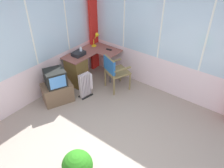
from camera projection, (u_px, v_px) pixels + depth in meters
name	position (u px, v px, depth m)	size (l,w,h in m)	color
ground	(112.00, 160.00, 3.86)	(5.66, 5.78, 0.06)	gray
north_window_panel	(13.00, 52.00, 4.32)	(4.66, 0.07, 2.61)	silver
east_window_panel	(181.00, 44.00, 4.64)	(0.07, 4.78, 2.61)	silver
curtain_corner	(94.00, 24.00, 5.74)	(0.33, 0.07, 2.51)	red
desk	(79.00, 69.00, 5.55)	(1.25, 0.94, 0.74)	#8B5046
desk_lamp	(97.00, 37.00, 5.74)	(0.22, 0.19, 0.35)	yellow
tv_remote	(109.00, 49.00, 5.65)	(0.04, 0.15, 0.02)	black
spray_bottle	(81.00, 50.00, 5.40)	(0.06, 0.06, 0.22)	white
paper_tray	(79.00, 54.00, 5.39)	(0.30, 0.23, 0.09)	black
wooden_armchair	(113.00, 69.00, 5.22)	(0.64, 0.63, 0.89)	olive
tv_on_stand	(57.00, 88.00, 4.97)	(0.76, 0.66, 0.80)	brown
space_heater	(86.00, 85.00, 5.15)	(0.36, 0.22, 0.61)	silver
potted_plant	(77.00, 166.00, 3.41)	(0.48, 0.48, 0.54)	#A0532E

